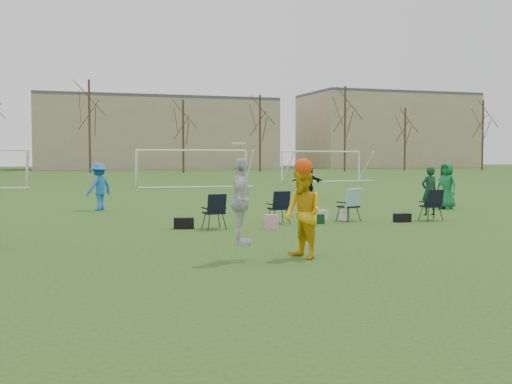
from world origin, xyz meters
name	(u,v)px	position (x,y,z in m)	size (l,w,h in m)	color
ground	(374,274)	(0.00, 0.00, 0.00)	(260.00, 260.00, 0.00)	#284A17
fielder_blue	(99,187)	(-3.36, 14.66, 0.87)	(1.13, 0.65, 1.75)	blue
fielder_green_far	(447,186)	(9.19, 11.20, 0.88)	(0.86, 0.56, 1.76)	#136E3A
fielder_black	(308,182)	(6.43, 18.10, 0.79)	(1.47, 0.47, 1.59)	black
center_contest	(279,208)	(-0.98, 1.97, 1.00)	(2.01, 1.09, 2.24)	silver
sideline_setup	(337,206)	(3.04, 7.83, 0.51)	(8.36, 2.16, 1.67)	#103D22
goal_mid	(192,158)	(4.00, 32.00, 1.92)	(7.40, 0.63, 2.46)	white
goal_right	(322,157)	(16.00, 38.00, 1.92)	(7.35, 1.14, 2.46)	white
tree_line	(93,131)	(0.24, 69.85, 5.09)	(110.28, 3.28, 11.40)	#382B21
building_row	(122,132)	(6.73, 96.00, 5.99)	(126.00, 16.00, 13.00)	tan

